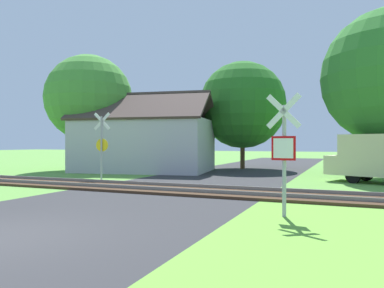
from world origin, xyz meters
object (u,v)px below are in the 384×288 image
at_px(crossing_sign_far, 102,142).
at_px(tree_center, 243,105).
at_px(stop_sign_near, 284,148).
at_px(house, 145,143).
at_px(tree_left, 89,98).

xyz_separation_m(crossing_sign_far, tree_center, (4.26, 10.80, 2.68)).
height_order(stop_sign_near, house, house).
relative_size(crossing_sign_far, tree_center, 0.44).
bearing_deg(tree_left, crossing_sign_far, -47.22).
bearing_deg(stop_sign_near, house, -41.34).
xyz_separation_m(stop_sign_near, crossing_sign_far, (-9.78, 5.90, 0.19)).
distance_m(stop_sign_near, house, 16.23).
xyz_separation_m(crossing_sign_far, tree_left, (-5.14, 5.56, 3.03)).
bearing_deg(stop_sign_near, tree_center, -65.02).
distance_m(crossing_sign_far, tree_left, 8.15).
xyz_separation_m(house, tree_left, (-4.07, -0.61, 3.08)).
height_order(crossing_sign_far, tree_center, tree_center).
xyz_separation_m(stop_sign_near, tree_center, (-5.52, 16.70, 2.87)).
bearing_deg(stop_sign_near, crossing_sign_far, -24.40).
height_order(house, tree_left, tree_left).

